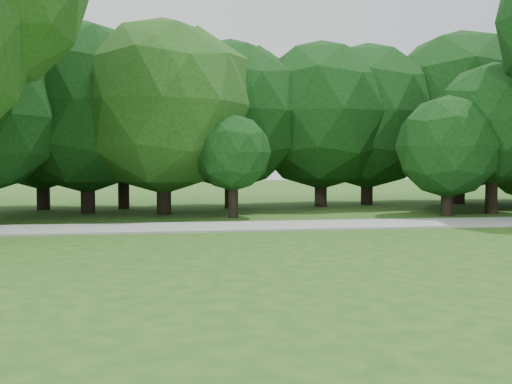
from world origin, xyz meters
name	(u,v)px	position (x,y,z in m)	size (l,w,h in m)	color
ground	(454,284)	(0.00, 0.00, 0.00)	(100.00, 100.00, 0.00)	#244E16
walkway	(316,225)	(0.00, 8.00, 0.03)	(60.00, 2.20, 0.06)	gray
tree_line	(319,117)	(1.83, 14.57, 3.69)	(39.14, 11.37, 7.64)	black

